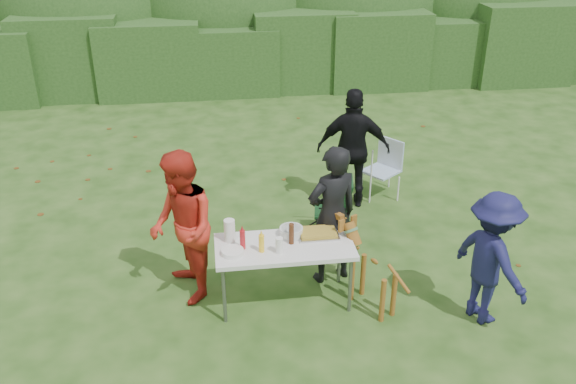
{
  "coord_description": "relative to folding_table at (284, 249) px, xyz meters",
  "views": [
    {
      "loc": [
        -0.49,
        -5.55,
        4.22
      ],
      "look_at": [
        0.37,
        0.75,
        1.0
      ],
      "focal_mm": 38.0,
      "sensor_mm": 36.0,
      "label": 1
    }
  ],
  "objects": [
    {
      "name": "person_red_jacket",
      "position": [
        -1.09,
        0.27,
        0.19
      ],
      "size": [
        0.86,
        0.99,
        1.75
      ],
      "primitive_type": "imported",
      "rotation": [
        0.0,
        0.0,
        -1.31
      ],
      "color": "red",
      "rests_on": "ground"
    },
    {
      "name": "person_cook",
      "position": [
        0.6,
        0.38,
        0.16
      ],
      "size": [
        0.71,
        0.57,
        1.7
      ],
      "primitive_type": "imported",
      "rotation": [
        0.0,
        0.0,
        3.44
      ],
      "color": "black",
      "rests_on": "ground"
    },
    {
      "name": "ground",
      "position": [
        -0.23,
        -0.01,
        -0.69
      ],
      "size": [
        80.0,
        80.0,
        0.0
      ],
      "primitive_type": "plane",
      "color": "#1E4211"
    },
    {
      "name": "plate_stack",
      "position": [
        -0.57,
        -0.1,
        0.08
      ],
      "size": [
        0.24,
        0.24,
        0.05
      ],
      "primitive_type": "cylinder",
      "color": "white",
      "rests_on": "folding_table"
    },
    {
      "name": "pasta_bowl",
      "position": [
        0.1,
        0.19,
        0.1
      ],
      "size": [
        0.26,
        0.26,
        0.1
      ],
      "primitive_type": "cylinder",
      "color": "silver",
      "rests_on": "folding_table"
    },
    {
      "name": "hedge_row",
      "position": [
        -0.23,
        7.99,
        0.16
      ],
      "size": [
        22.0,
        1.4,
        1.7
      ],
      "primitive_type": "cube",
      "color": "#23471C",
      "rests_on": "ground"
    },
    {
      "name": "focaccia_bread",
      "position": [
        0.39,
        0.15,
        0.09
      ],
      "size": [
        0.4,
        0.26,
        0.04
      ],
      "primitive_type": "cube",
      "color": "#A78C2D",
      "rests_on": "food_tray"
    },
    {
      "name": "mustard_bottle",
      "position": [
        -0.26,
        -0.1,
        0.15
      ],
      "size": [
        0.06,
        0.06,
        0.2
      ],
      "primitive_type": "cylinder",
      "color": "yellow",
      "rests_on": "folding_table"
    },
    {
      "name": "beer_bottle",
      "position": [
        0.08,
        0.02,
        0.17
      ],
      "size": [
        0.06,
        0.06,
        0.24
      ],
      "primitive_type": "cylinder",
      "color": "#47230F",
      "rests_on": "folding_table"
    },
    {
      "name": "shrub_backdrop",
      "position": [
        -0.23,
        9.59,
        0.91
      ],
      "size": [
        20.0,
        2.6,
        3.2
      ],
      "primitive_type": "ellipsoid",
      "color": "#3D6628",
      "rests_on": "ground"
    },
    {
      "name": "ketchup_bottle",
      "position": [
        -0.45,
        -0.01,
        0.16
      ],
      "size": [
        0.06,
        0.06,
        0.22
      ],
      "primitive_type": "cylinder",
      "color": "#B4171F",
      "rests_on": "folding_table"
    },
    {
      "name": "lawn_chair",
      "position": [
        1.77,
        2.43,
        -0.26
      ],
      "size": [
        0.71,
        0.71,
        0.86
      ],
      "primitive_type": null,
      "rotation": [
        0.0,
        0.0,
        3.79
      ],
      "color": "#538BBF",
      "rests_on": "ground"
    },
    {
      "name": "child",
      "position": [
        2.09,
        -0.57,
        0.06
      ],
      "size": [
        0.85,
        1.1,
        1.49
      ],
      "primitive_type": "imported",
      "rotation": [
        0.0,
        0.0,
        1.92
      ],
      "color": "#171846",
      "rests_on": "ground"
    },
    {
      "name": "cup_stack",
      "position": [
        -0.07,
        -0.15,
        0.14
      ],
      "size": [
        0.08,
        0.08,
        0.18
      ],
      "primitive_type": "cylinder",
      "color": "white",
      "rests_on": "folding_table"
    },
    {
      "name": "camping_chair",
      "position": [
        0.81,
        1.36,
        -0.27
      ],
      "size": [
        0.61,
        0.61,
        0.84
      ],
      "primitive_type": null,
      "rotation": [
        0.0,
        0.0,
        2.95
      ],
      "color": "black",
      "rests_on": "ground"
    },
    {
      "name": "dog",
      "position": [
        0.94,
        -0.24,
        -0.23
      ],
      "size": [
        0.81,
        1.03,
        0.92
      ],
      "primitive_type": null,
      "rotation": [
        0.0,
        0.0,
        2.08
      ],
      "color": "brown",
      "rests_on": "ground"
    },
    {
      "name": "paper_towel_roll",
      "position": [
        -0.58,
        0.16,
        0.18
      ],
      "size": [
        0.12,
        0.12,
        0.26
      ],
      "primitive_type": "cylinder",
      "color": "white",
      "rests_on": "folding_table"
    },
    {
      "name": "person_black_puffy",
      "position": [
        1.27,
        2.2,
        0.19
      ],
      "size": [
        1.1,
        0.65,
        1.75
      ],
      "primitive_type": "imported",
      "rotation": [
        0.0,
        0.0,
        2.92
      ],
      "color": "black",
      "rests_on": "ground"
    },
    {
      "name": "folding_table",
      "position": [
        0.0,
        0.0,
        0.0
      ],
      "size": [
        1.5,
        0.7,
        0.74
      ],
      "color": "silver",
      "rests_on": "ground"
    },
    {
      "name": "food_tray",
      "position": [
        0.39,
        0.15,
        0.06
      ],
      "size": [
        0.45,
        0.3,
        0.02
      ],
      "primitive_type": "cube",
      "color": "#B7B7BA",
      "rests_on": "folding_table"
    }
  ]
}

